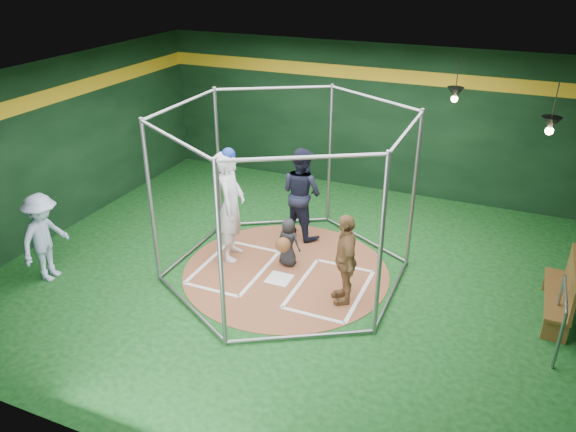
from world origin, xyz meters
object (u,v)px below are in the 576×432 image
at_px(batter_figure, 231,205).
at_px(visitor_leopard, 345,259).
at_px(umpire, 302,193).
at_px(dugout_bench, 564,290).

relative_size(batter_figure, visitor_leopard, 1.38).
bearing_deg(umpire, dugout_bench, -168.85).
height_order(visitor_leopard, dugout_bench, visitor_leopard).
height_order(umpire, dugout_bench, umpire).
relative_size(umpire, dugout_bench, 1.15).
xyz_separation_m(visitor_leopard, dugout_bench, (3.36, 0.96, -0.32)).
bearing_deg(batter_figure, visitor_leopard, -13.38).
distance_m(batter_figure, visitor_leopard, 2.51).
bearing_deg(batter_figure, dugout_bench, 3.74).
xyz_separation_m(batter_figure, umpire, (0.88, 1.35, -0.14)).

